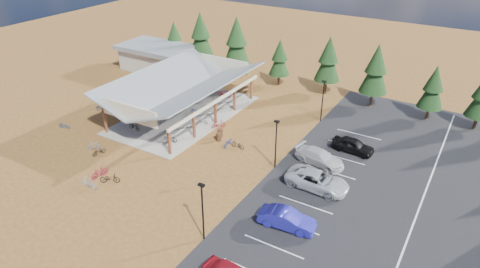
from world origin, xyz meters
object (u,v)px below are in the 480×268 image
at_px(bike_15, 219,124).
at_px(car_2, 317,180).
at_px(lamp_post_1, 276,141).
at_px(bike_0, 134,126).
at_px(bike_16, 238,145).
at_px(bike_pavilion, 183,86).
at_px(lamp_post_2, 323,98).
at_px(bike_5, 202,120).
at_px(bike_7, 225,93).
at_px(bike_4, 170,138).
at_px(bike_8, 99,151).
at_px(car_1, 287,219).
at_px(bike_12, 110,178).
at_px(bike_10, 64,125).
at_px(outbuilding, 156,57).
at_px(bike_3, 196,92).
at_px(trash_bin_1, 220,133).
at_px(car_3, 320,157).
at_px(bike_2, 183,99).
at_px(bike_11, 100,172).
at_px(lamp_post_0, 203,208).
at_px(bike_13, 89,183).
at_px(bike_14, 228,142).
at_px(bike_6, 194,110).
at_px(car_4, 353,145).
at_px(bike_9, 94,146).
at_px(bike_1, 159,109).

distance_m(bike_15, car_2, 15.31).
height_order(lamp_post_1, bike_0, lamp_post_1).
relative_size(bike_16, car_2, 0.28).
relative_size(bike_pavilion, lamp_post_2, 3.77).
bearing_deg(bike_5, bike_7, 10.10).
distance_m(bike_4, bike_8, 7.44).
bearing_deg(car_1, bike_12, 93.49).
bearing_deg(bike_10, lamp_post_1, 89.63).
distance_m(bike_4, bike_5, 5.41).
bearing_deg(bike_5, lamp_post_1, -113.31).
bearing_deg(car_2, bike_8, 107.72).
xyz_separation_m(outbuilding, lamp_post_2, (29.00, -4.00, 0.95)).
xyz_separation_m(lamp_post_2, bike_16, (-5.12, -10.66, -2.55)).
relative_size(bike_0, bike_3, 1.06).
bearing_deg(trash_bin_1, car_2, -15.98).
height_order(lamp_post_1, lamp_post_2, same).
xyz_separation_m(bike_15, car_3, (12.97, -1.38, 0.26)).
relative_size(bike_2, bike_11, 0.85).
distance_m(lamp_post_0, bike_13, 13.09).
bearing_deg(bike_14, bike_11, -128.40).
bearing_deg(bike_14, car_1, -43.97).
distance_m(bike_6, bike_15, 4.97).
relative_size(bike_15, car_2, 0.30).
height_order(lamp_post_0, car_4, lamp_post_0).
height_order(bike_0, bike_2, bike_0).
height_order(bike_2, bike_10, bike_2).
bearing_deg(bike_9, bike_6, -64.04).
height_order(bike_pavilion, car_4, bike_pavilion).
height_order(lamp_post_0, bike_10, lamp_post_0).
relative_size(bike_8, bike_16, 0.94).
height_order(bike_2, bike_5, bike_5).
xyz_separation_m(bike_3, bike_9, (-0.65, -17.27, -0.13)).
bearing_deg(bike_14, bike_16, 0.10).
height_order(trash_bin_1, bike_12, bike_12).
relative_size(bike_1, bike_13, 0.91).
distance_m(bike_8, bike_11, 4.30).
height_order(lamp_post_1, bike_6, lamp_post_1).
bearing_deg(bike_15, lamp_post_2, -102.34).
xyz_separation_m(bike_pavilion, bike_5, (3.41, -1.02, -3.28)).
bearing_deg(bike_pavilion, car_3, -6.69).
bearing_deg(bike_12, car_3, -80.71).
height_order(trash_bin_1, bike_15, bike_15).
bearing_deg(bike_13, bike_0, -158.72).
bearing_deg(lamp_post_0, car_4, 73.63).
distance_m(lamp_post_2, bike_14, 12.70).
height_order(bike_13, car_4, car_4).
height_order(car_1, car_3, car_1).
xyz_separation_m(bike_8, bike_12, (4.74, -3.05, 0.09)).
relative_size(bike_pavilion, bike_5, 13.17).
height_order(trash_bin_1, bike_1, bike_1).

